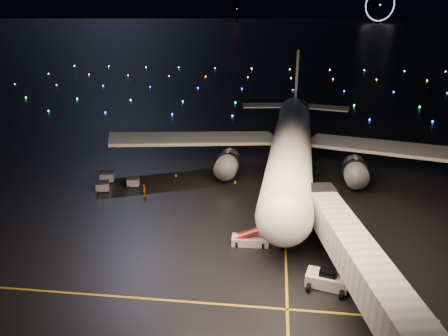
{
  "coord_description": "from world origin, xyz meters",
  "views": [
    {
      "loc": [
        10.14,
        -42.48,
        25.31
      ],
      "look_at": [
        3.73,
        12.0,
        5.0
      ],
      "focal_mm": 35.0,
      "sensor_mm": 36.0,
      "label": 1
    }
  ],
  "objects_px": {
    "pushback_tug": "(327,278)",
    "crew_c": "(144,190)",
    "airliner": "(293,119)",
    "baggage_cart_1": "(133,182)",
    "belt_loader": "(250,233)",
    "baggage_cart_0": "(102,186)",
    "baggage_cart_2": "(107,177)"
  },
  "relations": [
    {
      "from": "airliner",
      "to": "belt_loader",
      "type": "height_order",
      "value": "airliner"
    },
    {
      "from": "pushback_tug",
      "to": "baggage_cart_1",
      "type": "bearing_deg",
      "value": 154.36
    },
    {
      "from": "baggage_cart_1",
      "to": "pushback_tug",
      "type": "bearing_deg",
      "value": -49.88
    },
    {
      "from": "crew_c",
      "to": "baggage_cart_1",
      "type": "height_order",
      "value": "crew_c"
    },
    {
      "from": "airliner",
      "to": "baggage_cart_1",
      "type": "bearing_deg",
      "value": -153.13
    },
    {
      "from": "belt_loader",
      "to": "baggage_cart_0",
      "type": "bearing_deg",
      "value": 149.36
    },
    {
      "from": "baggage_cart_1",
      "to": "baggage_cart_2",
      "type": "height_order",
      "value": "baggage_cart_2"
    },
    {
      "from": "pushback_tug",
      "to": "crew_c",
      "type": "bearing_deg",
      "value": 155.45
    },
    {
      "from": "airliner",
      "to": "baggage_cart_0",
      "type": "relative_size",
      "value": 32.65
    },
    {
      "from": "belt_loader",
      "to": "baggage_cart_2",
      "type": "bearing_deg",
      "value": 143.62
    },
    {
      "from": "baggage_cart_0",
      "to": "baggage_cart_1",
      "type": "xyz_separation_m",
      "value": [
        3.88,
        2.29,
        -0.03
      ]
    },
    {
      "from": "belt_loader",
      "to": "crew_c",
      "type": "xyz_separation_m",
      "value": [
        -15.85,
        12.01,
        -0.67
      ]
    },
    {
      "from": "pushback_tug",
      "to": "belt_loader",
      "type": "relative_size",
      "value": 0.65
    },
    {
      "from": "airliner",
      "to": "belt_loader",
      "type": "xyz_separation_m",
      "value": [
        -5.16,
        -25.23,
        -7.03
      ]
    },
    {
      "from": "baggage_cart_1",
      "to": "baggage_cart_2",
      "type": "bearing_deg",
      "value": 153.76
    },
    {
      "from": "airliner",
      "to": "pushback_tug",
      "type": "relative_size",
      "value": 15.22
    },
    {
      "from": "pushback_tug",
      "to": "baggage_cart_1",
      "type": "relative_size",
      "value": 2.24
    },
    {
      "from": "crew_c",
      "to": "baggage_cart_2",
      "type": "xyz_separation_m",
      "value": [
        -7.12,
        4.23,
        0.05
      ]
    },
    {
      "from": "crew_c",
      "to": "baggage_cart_1",
      "type": "relative_size",
      "value": 0.92
    },
    {
      "from": "crew_c",
      "to": "baggage_cart_2",
      "type": "bearing_deg",
      "value": -129.16
    },
    {
      "from": "airliner",
      "to": "crew_c",
      "type": "xyz_separation_m",
      "value": [
        -21.01,
        -13.22,
        -7.7
      ]
    },
    {
      "from": "airliner",
      "to": "crew_c",
      "type": "distance_m",
      "value": 25.99
    },
    {
      "from": "baggage_cart_0",
      "to": "baggage_cart_1",
      "type": "bearing_deg",
      "value": 12.26
    },
    {
      "from": "baggage_cart_0",
      "to": "baggage_cart_2",
      "type": "xyz_separation_m",
      "value": [
        -0.68,
        3.62,
        0.08
      ]
    },
    {
      "from": "pushback_tug",
      "to": "belt_loader",
      "type": "xyz_separation_m",
      "value": [
        -7.82,
        7.06,
        0.53
      ]
    },
    {
      "from": "airliner",
      "to": "belt_loader",
      "type": "relative_size",
      "value": 9.88
    },
    {
      "from": "baggage_cart_2",
      "to": "baggage_cart_1",
      "type": "bearing_deg",
      "value": -30.02
    },
    {
      "from": "baggage_cart_0",
      "to": "baggage_cart_2",
      "type": "distance_m",
      "value": 3.69
    },
    {
      "from": "belt_loader",
      "to": "crew_c",
      "type": "distance_m",
      "value": 19.89
    },
    {
      "from": "baggage_cart_0",
      "to": "belt_loader",
      "type": "bearing_deg",
      "value": -47.75
    },
    {
      "from": "belt_loader",
      "to": "baggage_cart_0",
      "type": "relative_size",
      "value": 3.3
    },
    {
      "from": "airliner",
      "to": "baggage_cart_1",
      "type": "distance_m",
      "value": 26.87
    }
  ]
}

